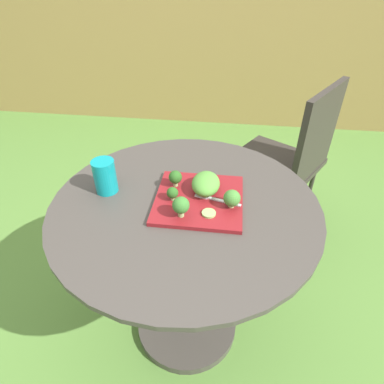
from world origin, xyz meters
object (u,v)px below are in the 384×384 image
object	(u,v)px
salad_plate	(199,199)
patio_chair	(291,155)
drinking_glass	(105,178)
fork	(213,198)

from	to	relation	value
salad_plate	patio_chair	bearing A→B (deg)	59.47
drinking_glass	patio_chair	bearing A→B (deg)	42.91
patio_chair	salad_plate	bearing A→B (deg)	-120.53
fork	drinking_glass	bearing A→B (deg)	176.87
drinking_glass	fork	bearing A→B (deg)	-3.13
patio_chair	drinking_glass	distance (m)	1.02
salad_plate	fork	world-z (taller)	fork
salad_plate	drinking_glass	xyz separation A→B (m)	(-0.32, 0.02, 0.04)
salad_plate	drinking_glass	size ratio (longest dim) A/B	2.43
patio_chair	salad_plate	world-z (taller)	patio_chair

